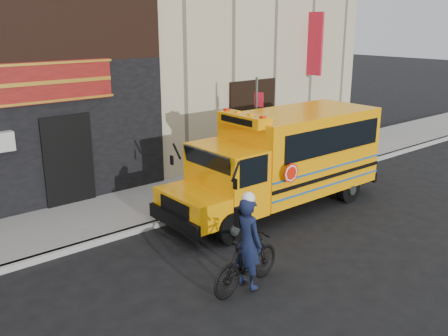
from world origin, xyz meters
name	(u,v)px	position (x,y,z in m)	size (l,w,h in m)	color
ground	(283,237)	(0.00, 0.00, 0.00)	(120.00, 120.00, 0.00)	black
curb	(218,206)	(0.00, 2.60, 0.07)	(40.00, 0.20, 0.15)	gray
sidewalk	(187,193)	(0.00, 4.10, 0.07)	(40.00, 3.00, 0.15)	slate
school_bus	(285,157)	(1.58, 1.49, 1.51)	(6.92, 2.42, 2.92)	black
sign_pole	(256,130)	(2.00, 3.13, 1.96)	(0.12, 0.31, 3.58)	#3D4540
bicycle	(247,262)	(-2.37, -1.24, 0.58)	(0.54, 1.93, 1.16)	black
cyclist	(248,245)	(-2.35, -1.26, 0.95)	(0.69, 0.46, 1.90)	black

